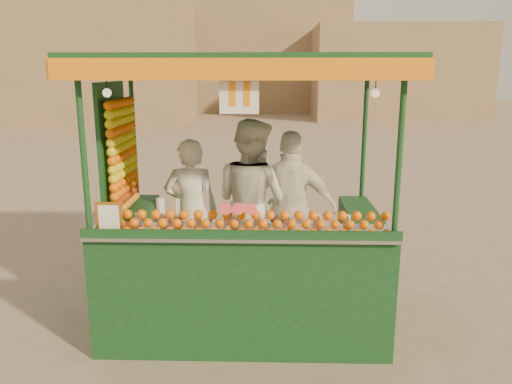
{
  "coord_description": "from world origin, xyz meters",
  "views": [
    {
      "loc": [
        0.06,
        -5.15,
        2.62
      ],
      "look_at": [
        -0.08,
        -0.23,
        1.43
      ],
      "focal_mm": 35.26,
      "sensor_mm": 36.0,
      "label": 1
    }
  ],
  "objects_px": {
    "juice_cart": "(237,244)",
    "vendor_right": "(291,207)",
    "vendor_middle": "(251,202)",
    "vendor_left": "(191,211)"
  },
  "relations": [
    {
      "from": "juice_cart",
      "to": "vendor_right",
      "type": "relative_size",
      "value": 1.8
    },
    {
      "from": "vendor_middle",
      "to": "juice_cart",
      "type": "bearing_deg",
      "value": 112.27
    },
    {
      "from": "vendor_left",
      "to": "vendor_middle",
      "type": "xyz_separation_m",
      "value": [
        0.66,
        -0.01,
        0.11
      ]
    },
    {
      "from": "juice_cart",
      "to": "vendor_middle",
      "type": "bearing_deg",
      "value": 73.62
    },
    {
      "from": "vendor_middle",
      "to": "vendor_right",
      "type": "xyz_separation_m",
      "value": [
        0.44,
        0.03,
        -0.07
      ]
    },
    {
      "from": "vendor_left",
      "to": "vendor_right",
      "type": "xyz_separation_m",
      "value": [
        1.1,
        0.01,
        0.04
      ]
    },
    {
      "from": "juice_cart",
      "to": "vendor_left",
      "type": "xyz_separation_m",
      "value": [
        -0.53,
        0.45,
        0.23
      ]
    },
    {
      "from": "juice_cart",
      "to": "vendor_middle",
      "type": "distance_m",
      "value": 0.56
    },
    {
      "from": "vendor_left",
      "to": "vendor_right",
      "type": "bearing_deg",
      "value": 178.13
    },
    {
      "from": "vendor_middle",
      "to": "vendor_right",
      "type": "distance_m",
      "value": 0.45
    }
  ]
}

